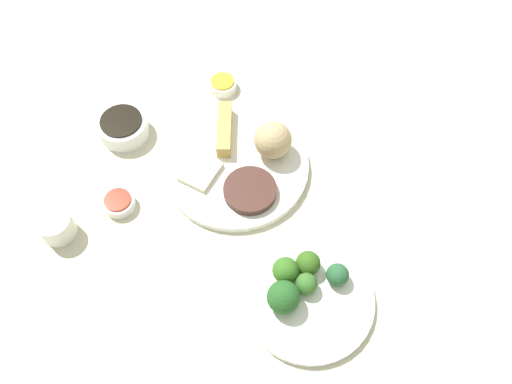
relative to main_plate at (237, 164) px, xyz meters
name	(u,v)px	position (x,y,z in m)	size (l,w,h in m)	color
tabletop	(236,171)	(0.00, 0.00, -0.02)	(2.20, 2.20, 0.02)	beige
main_plate	(237,164)	(0.00, 0.00, 0.00)	(0.28, 0.28, 0.02)	white
rice_scoop	(273,140)	(-0.05, 0.05, 0.04)	(0.07, 0.07, 0.07)	tan
spring_roll	(224,129)	(-0.05, -0.05, 0.02)	(0.12, 0.03, 0.03)	tan
crab_rangoon_wonton	(200,172)	(0.05, -0.05, 0.01)	(0.07, 0.06, 0.01)	beige
stir_fry_heap	(250,190)	(0.05, 0.05, 0.02)	(0.10, 0.10, 0.02)	#45271F
broccoli_plate	(308,299)	(0.19, 0.23, 0.00)	(0.22, 0.22, 0.01)	white
broccoli_floret_0	(306,284)	(0.18, 0.22, 0.02)	(0.04, 0.04, 0.04)	#386E2A
broccoli_floret_1	(308,263)	(0.15, 0.21, 0.03)	(0.04, 0.04, 0.04)	#35631C
broccoli_floret_2	(286,270)	(0.17, 0.18, 0.03)	(0.05, 0.05, 0.05)	#366E21
broccoli_floret_3	(284,297)	(0.22, 0.19, 0.03)	(0.06, 0.06, 0.06)	#265B25
broccoli_floret_4	(338,275)	(0.14, 0.26, 0.03)	(0.04, 0.04, 0.04)	#295F37
soy_sauce_bowl	(123,127)	(0.02, -0.25, 0.01)	(0.10, 0.10, 0.04)	white
soy_sauce_bowl_liquid	(121,121)	(0.02, -0.25, 0.03)	(0.08, 0.08, 0.00)	black
sauce_ramekin_sweet_and_sour	(119,203)	(0.17, -0.16, 0.00)	(0.06, 0.06, 0.02)	white
sauce_ramekin_sweet_and_sour_liquid	(117,200)	(0.17, -0.16, 0.01)	(0.05, 0.05, 0.00)	red
sauce_ramekin_hot_mustard	(223,85)	(-0.17, -0.12, 0.00)	(0.06, 0.06, 0.02)	white
sauce_ramekin_hot_mustard_liquid	(222,81)	(-0.17, -0.12, 0.01)	(0.05, 0.05, 0.00)	yellow
teacup	(57,227)	(0.27, -0.23, 0.02)	(0.06, 0.06, 0.05)	white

